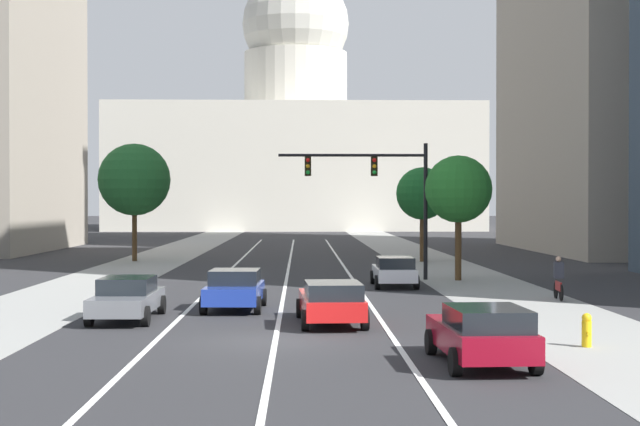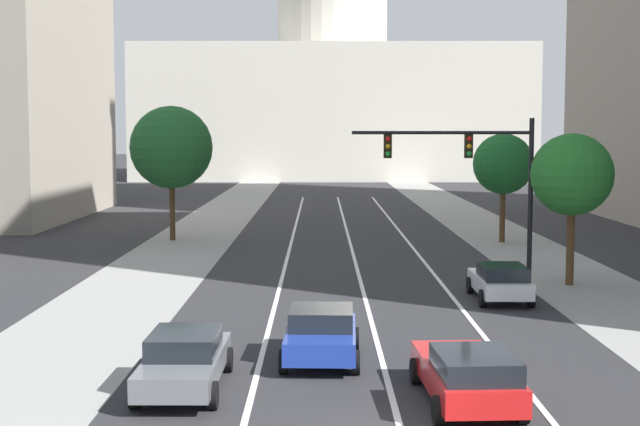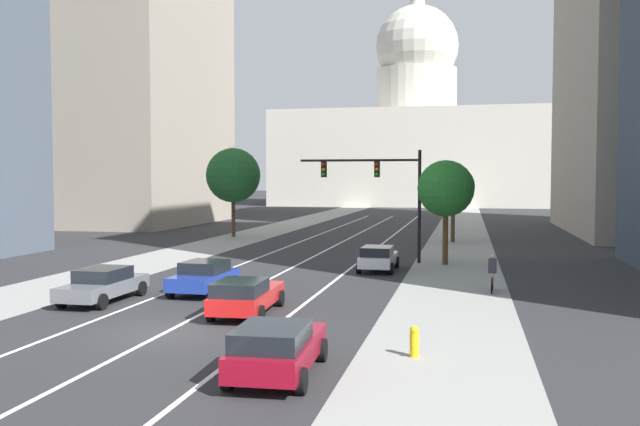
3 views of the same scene
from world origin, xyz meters
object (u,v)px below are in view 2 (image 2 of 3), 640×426
car_red (471,374)px  car_gray (188,359)px  car_blue (324,333)px  street_tree_far_right (575,175)px  capitol_building (335,90)px  street_tree_near_left (175,147)px  car_white (504,281)px  traffic_signal_mast (478,167)px  street_tree_near_right (507,164)px

car_red → car_gray: (-6.62, 1.34, -0.01)m
car_blue → street_tree_far_right: street_tree_far_right is taller
capitol_building → street_tree_near_left: bearing=-97.7°
car_white → traffic_signal_mast: bearing=5.1°
car_gray → street_tree_near_right: bearing=-24.2°
car_red → street_tree_near_left: street_tree_near_left is taller
car_gray → street_tree_far_right: size_ratio=0.78×
car_gray → traffic_signal_mast: (9.57, 15.55, 4.06)m
car_white → street_tree_far_right: 6.20m
car_red → car_white: car_red is taller
car_blue → traffic_signal_mast: 14.80m
capitol_building → traffic_signal_mast: (4.62, -90.53, -7.22)m
car_blue → car_red: bearing=-139.3°
capitol_building → street_tree_far_right: bearing=-84.7°
car_gray → street_tree_near_right: street_tree_near_right is taller
car_blue → capitol_building: bearing=1.0°
car_blue → street_tree_far_right: bearing=-37.4°
car_red → street_tree_near_right: bearing=-15.4°
car_gray → car_blue: 4.31m
street_tree_near_right → street_tree_near_left: 18.79m
car_blue → street_tree_near_right: size_ratio=0.67×
car_gray → car_red: bearing=-101.2°
street_tree_far_right → street_tree_near_left: (-18.61, 15.48, 0.85)m
car_red → traffic_signal_mast: 17.63m
capitol_building → street_tree_near_left: size_ratio=6.64×
capitol_building → car_red: (1.66, -107.43, -11.27)m
traffic_signal_mast → street_tree_far_right: traffic_signal_mast is taller
car_gray → street_tree_near_right: size_ratio=0.78×
traffic_signal_mast → street_tree_far_right: size_ratio=1.20×
capitol_building → car_red: 108.03m
car_blue → car_white: bearing=-34.8°
car_red → street_tree_near_right: size_ratio=0.79×
capitol_building → car_red: bearing=-89.1°
capitol_building → car_gray: bearing=-92.7°
car_red → car_gray: bearing=75.7°
capitol_building → car_blue: 103.94m
car_blue → car_gray: bearing=131.8°
car_red → street_tree_near_right: 31.99m
car_gray → car_white: size_ratio=1.14×
street_tree_far_right → street_tree_near_right: (0.13, 14.53, -0.07)m
car_blue → street_tree_far_right: size_ratio=0.67×
car_red → street_tree_near_left: (-11.82, 31.97, 4.58)m
car_blue → traffic_signal_mast: size_ratio=0.55×
car_blue → street_tree_near_right: street_tree_near_right is taller
car_red → car_blue: (-3.31, 4.11, 0.01)m
traffic_signal_mast → street_tree_far_right: (3.83, -0.42, -0.32)m
capitol_building → traffic_signal_mast: capitol_building is taller
street_tree_near_right → car_red: bearing=-102.6°
street_tree_near_right → street_tree_near_left: street_tree_near_left is taller
car_red → car_gray: 6.75m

